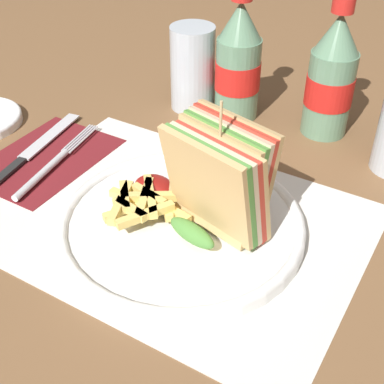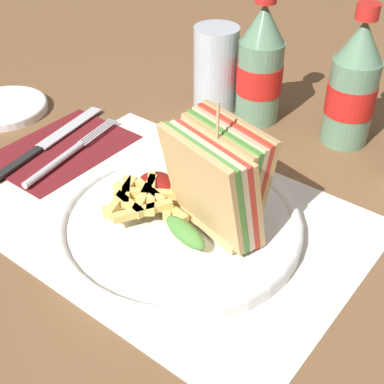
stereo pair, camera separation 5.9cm
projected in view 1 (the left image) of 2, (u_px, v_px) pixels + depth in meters
name	position (u px, v px, depth m)	size (l,w,h in m)	color
ground_plane	(162.00, 223.00, 0.61)	(4.00, 4.00, 0.00)	brown
placemat	(172.00, 221.00, 0.61)	(0.42, 0.31, 0.00)	silver
plate_main	(183.00, 223.00, 0.59)	(0.27, 0.27, 0.02)	white
club_sandwich	(218.00, 181.00, 0.55)	(0.13, 0.11, 0.15)	tan
fries_pile	(143.00, 203.00, 0.59)	(0.10, 0.09, 0.02)	#E5C166
ketchup_blob	(154.00, 186.00, 0.62)	(0.05, 0.04, 0.02)	maroon
napkin	(46.00, 158.00, 0.71)	(0.13, 0.18, 0.00)	maroon
fork	(50.00, 166.00, 0.68)	(0.04, 0.18, 0.01)	silver
knife	(31.00, 152.00, 0.72)	(0.05, 0.21, 0.00)	black
coke_bottle_near	(238.00, 64.00, 0.76)	(0.07, 0.07, 0.19)	slate
coke_bottle_far	(331.00, 78.00, 0.72)	(0.07, 0.07, 0.19)	slate
glass_far	(193.00, 74.00, 0.80)	(0.07, 0.07, 0.13)	silver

